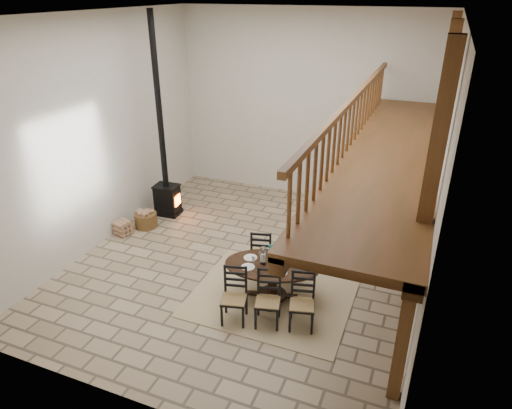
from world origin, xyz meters
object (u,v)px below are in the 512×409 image
at_px(log_stack, 123,228).
at_px(dining_table, 272,282).
at_px(wood_stove, 165,174).
at_px(log_basket, 146,219).

bearing_deg(log_stack, dining_table, -14.44).
relative_size(wood_stove, log_stack, 11.91).
relative_size(dining_table, log_basket, 4.09).
xyz_separation_m(log_basket, log_stack, (-0.28, -0.54, -0.02)).
relative_size(log_basket, log_stack, 1.32).
relative_size(dining_table, wood_stove, 0.45).
relative_size(dining_table, log_stack, 5.40).
xyz_separation_m(wood_stove, log_basket, (-0.14, -0.82, -0.94)).
bearing_deg(log_basket, log_stack, -117.35).
distance_m(log_basket, log_stack, 0.61).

